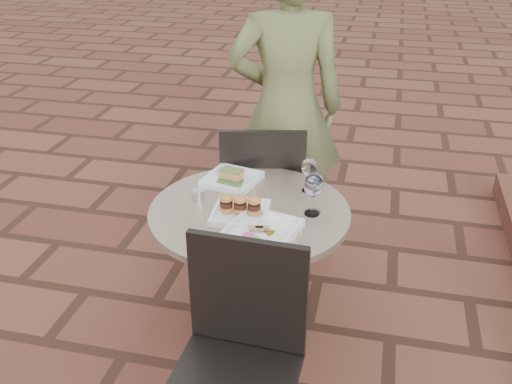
% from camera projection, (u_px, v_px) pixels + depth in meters
% --- Properties ---
extents(ground, '(60.00, 60.00, 0.00)m').
position_uv_depth(ground, '(230.00, 314.00, 3.02)').
color(ground, brown).
rests_on(ground, ground).
extents(cafe_table, '(0.90, 0.90, 0.73)m').
position_uv_depth(cafe_table, '(250.00, 255.00, 2.65)').
color(cafe_table, gray).
rests_on(cafe_table, ground).
extents(chair_far, '(0.52, 0.52, 0.93)m').
position_uv_depth(chair_far, '(263.00, 189.00, 3.10)').
color(chair_far, black).
rests_on(chair_far, ground).
extents(chair_near, '(0.46, 0.46, 0.93)m').
position_uv_depth(chair_near, '(240.00, 344.00, 2.04)').
color(chair_near, black).
rests_on(chair_near, ground).
extents(diner, '(0.75, 0.59, 1.81)m').
position_uv_depth(diner, '(286.00, 109.00, 3.20)').
color(diner, '#5E6738').
rests_on(diner, ground).
extents(plate_salmon, '(0.29, 0.29, 0.07)m').
position_uv_depth(plate_salmon, '(232.00, 178.00, 2.77)').
color(plate_salmon, white).
rests_on(plate_salmon, cafe_table).
extents(plate_sliders, '(0.25, 0.25, 0.15)m').
position_uv_depth(plate_sliders, '(240.00, 209.00, 2.47)').
color(plate_sliders, white).
rests_on(plate_sliders, cafe_table).
extents(plate_tuna, '(0.33, 0.33, 0.03)m').
position_uv_depth(plate_tuna, '(262.00, 230.00, 2.35)').
color(plate_tuna, white).
rests_on(plate_tuna, cafe_table).
extents(wine_glass_right, '(0.08, 0.08, 0.19)m').
position_uv_depth(wine_glass_right, '(313.00, 187.00, 2.44)').
color(wine_glass_right, white).
rests_on(wine_glass_right, cafe_table).
extents(wine_glass_mid, '(0.07, 0.07, 0.17)m').
position_uv_depth(wine_glass_mid, '(309.00, 168.00, 2.64)').
color(wine_glass_mid, white).
rests_on(wine_glass_mid, cafe_table).
extents(wine_glass_far, '(0.08, 0.08, 0.19)m').
position_uv_depth(wine_glass_far, '(314.00, 185.00, 2.45)').
color(wine_glass_far, white).
rests_on(wine_glass_far, cafe_table).
extents(steel_ramekin, '(0.07, 0.07, 0.04)m').
position_uv_depth(steel_ramekin, '(198.00, 194.00, 2.62)').
color(steel_ramekin, silver).
rests_on(steel_ramekin, cafe_table).
extents(cutlery_set, '(0.14, 0.22, 0.00)m').
position_uv_depth(cutlery_set, '(301.00, 236.00, 2.34)').
color(cutlery_set, silver).
rests_on(cutlery_set, cafe_table).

